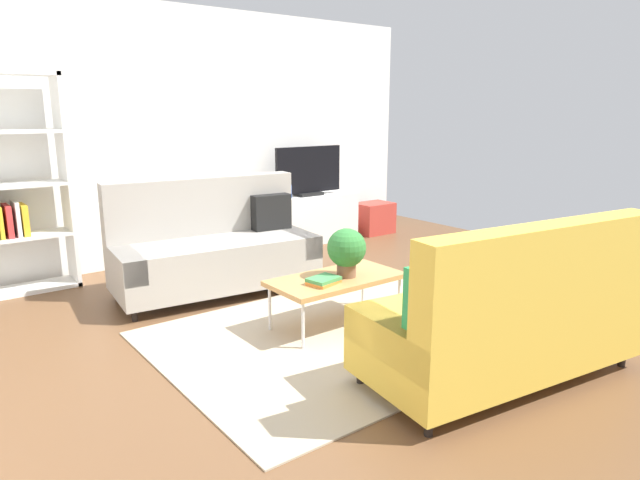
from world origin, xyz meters
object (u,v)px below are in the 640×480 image
(table_book_0, at_px, (324,282))
(bottle_0, at_px, (283,190))
(coffee_table, at_px, (336,280))
(tv, at_px, (309,172))
(couch_green, at_px, (507,317))
(bookshelf, at_px, (3,194))
(tv_console, at_px, (308,219))
(storage_trunk, at_px, (374,218))
(vase_0, at_px, (268,192))
(potted_plant, at_px, (347,250))
(couch_beige, at_px, (214,248))
(bottle_1, at_px, (290,191))

(table_book_0, relative_size, bottle_0, 1.10)
(coffee_table, xyz_separation_m, bottle_0, (1.14, 2.50, 0.36))
(tv, bearing_deg, couch_green, -108.08)
(tv, xyz_separation_m, bookshelf, (-3.53, 0.04, 0.03))
(couch_green, bearing_deg, tv_console, 79.83)
(couch_green, xyz_separation_m, coffee_table, (-0.28, 1.42, -0.05))
(tv_console, xyz_separation_m, bookshelf, (-3.53, 0.02, 0.66))
(table_book_0, bearing_deg, bottle_0, 62.65)
(tv_console, bearing_deg, couch_green, -108.00)
(couch_green, height_order, tv_console, couch_green)
(tv, distance_m, storage_trunk, 1.32)
(bookshelf, relative_size, bottle_0, 9.65)
(tv_console, bearing_deg, storage_trunk, -5.19)
(bottle_0, bearing_deg, couch_green, -102.44)
(coffee_table, relative_size, tv_console, 0.79)
(tv, distance_m, bottle_0, 0.47)
(table_book_0, bearing_deg, coffee_table, 23.14)
(bottle_0, bearing_deg, coffee_table, -114.55)
(vase_0, bearing_deg, tv, -6.88)
(tv_console, relative_size, bottle_0, 6.43)
(tv_console, bearing_deg, bottle_0, -174.58)
(tv, bearing_deg, potted_plant, -120.16)
(couch_beige, relative_size, tv, 1.98)
(couch_green, distance_m, bottle_1, 4.04)
(storage_trunk, xyz_separation_m, vase_0, (-1.68, 0.15, 0.51))
(couch_green, bearing_deg, bottle_0, 85.39)
(tv_console, bearing_deg, coffee_table, -121.62)
(couch_beige, height_order, storage_trunk, couch_beige)
(couch_beige, relative_size, bookshelf, 0.94)
(couch_green, bearing_deg, bottle_1, 83.87)
(coffee_table, height_order, vase_0, vase_0)
(couch_beige, xyz_separation_m, vase_0, (1.36, 1.17, 0.29))
(bookshelf, bearing_deg, potted_plant, -51.75)
(bottle_1, bearing_deg, coffee_table, -116.60)
(couch_green, relative_size, tv_console, 1.43)
(couch_beige, distance_m, table_book_0, 1.51)
(potted_plant, bearing_deg, bookshelf, 128.25)
(potted_plant, bearing_deg, couch_green, -81.69)
(bookshelf, height_order, bottle_1, bookshelf)
(couch_beige, height_order, bottle_1, couch_beige)
(couch_beige, distance_m, tv, 2.29)
(couch_green, bearing_deg, coffee_table, 108.89)
(couch_beige, height_order, tv_console, couch_beige)
(couch_green, xyz_separation_m, table_book_0, (-0.47, 1.33, -0.01))
(table_book_0, height_order, vase_0, vase_0)
(potted_plant, bearing_deg, bottle_1, 65.16)
(tv_console, bearing_deg, table_book_0, -123.83)
(potted_plant, xyz_separation_m, vase_0, (0.91, 2.63, 0.08))
(table_book_0, bearing_deg, couch_green, -70.57)
(tv, bearing_deg, table_book_0, -124.03)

